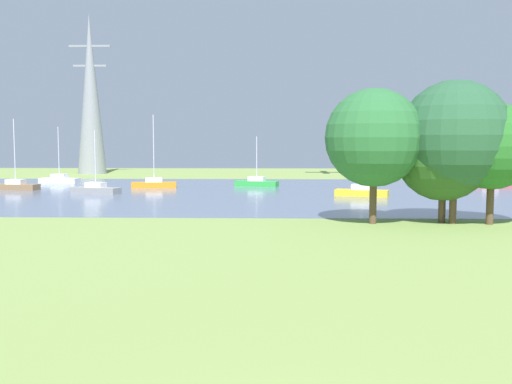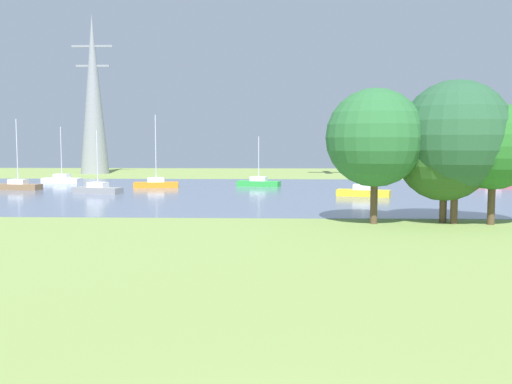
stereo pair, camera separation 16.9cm
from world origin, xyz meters
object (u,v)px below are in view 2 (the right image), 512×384
sailboat_brown (18,185)px  tree_east_far (456,136)px  sailboat_red (493,181)px  sailboat_white (62,179)px  sailboat_yellow (363,191)px  tree_mid_shore (375,138)px  tree_west_near (493,146)px  tree_west_far (445,153)px  sailboat_orange (156,183)px  sailboat_green (259,183)px  sailboat_gray (98,189)px  electricity_pylon (93,94)px

sailboat_brown → tree_east_far: (37.87, -23.78, 4.93)m
sailboat_red → sailboat_white: bearing=179.1°
sailboat_white → sailboat_yellow: bearing=-25.3°
sailboat_white → tree_east_far: 50.39m
tree_mid_shore → tree_west_near: bearing=-1.0°
tree_mid_shore → tree_east_far: bearing=2.1°
tree_west_far → tree_west_near: (2.66, -0.80, 0.43)m
sailboat_white → sailboat_orange: size_ratio=0.86×
sailboat_green → tree_mid_shore: (8.05, -29.60, 4.81)m
sailboat_brown → sailboat_orange: bearing=13.9°
sailboat_brown → tree_mid_shore: 41.03m
sailboat_orange → tree_mid_shore: 33.76m
sailboat_gray → sailboat_brown: sailboat_brown is taller
sailboat_green → tree_mid_shore: tree_mid_shore is taller
sailboat_gray → tree_east_far: 34.76m
sailboat_orange → tree_west_near: bearing=-46.4°
sailboat_gray → sailboat_orange: size_ratio=0.77×
sailboat_yellow → sailboat_orange: size_ratio=0.97×
tree_west_near → tree_mid_shore: bearing=179.0°
sailboat_orange → electricity_pylon: electricity_pylon is taller
sailboat_yellow → electricity_pylon: (-36.64, 37.31, 11.87)m
tree_east_far → tree_west_near: (2.14, -0.31, -0.65)m
sailboat_yellow → tree_mid_shore: 18.65m
sailboat_gray → sailboat_green: 18.07m
sailboat_gray → tree_west_near: tree_west_near is taller
tree_mid_shore → sailboat_gray: bearing=139.5°
electricity_pylon → sailboat_brown: bearing=-86.8°
sailboat_red → sailboat_brown: sailboat_brown is taller
sailboat_red → sailboat_orange: 38.86m
sailboat_gray → sailboat_yellow: (25.25, -1.97, 0.02)m
sailboat_white → tree_mid_shore: 47.02m
sailboat_red → tree_mid_shore: tree_mid_shore is taller
tree_west_far → electricity_pylon: bearing=125.6°
sailboat_green → tree_east_far: 32.53m
sailboat_green → tree_west_near: bearing=-63.1°
sailboat_red → tree_west_far: 36.01m
sailboat_gray → tree_west_far: bearing=-34.8°
sailboat_white → tree_west_far: 49.58m
sailboat_orange → tree_east_far: size_ratio=0.90×
sailboat_white → sailboat_red: 51.34m
sailboat_white → tree_west_near: 52.12m
sailboat_brown → tree_west_near: tree_west_near is taller
sailboat_gray → sailboat_yellow: 25.33m
sailboat_gray → sailboat_yellow: sailboat_yellow is taller
electricity_pylon → sailboat_orange: bearing=-60.9°
sailboat_orange → tree_west_near: size_ratio=1.07×
tree_mid_shore → tree_east_far: tree_east_far is taller
sailboat_white → sailboat_orange: (12.92, -6.65, 0.01)m
sailboat_green → electricity_pylon: (-26.63, 25.63, 11.90)m
sailboat_red → sailboat_yellow: (-17.29, -15.33, 0.03)m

